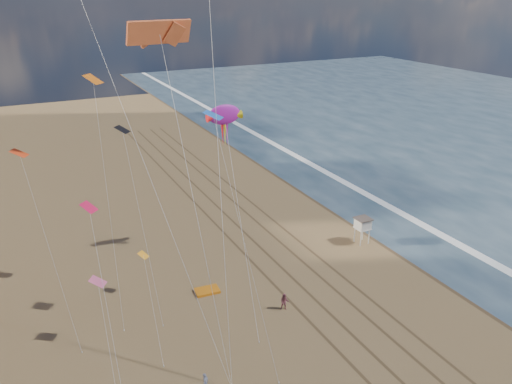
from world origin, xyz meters
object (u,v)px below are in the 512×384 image
kite_flyer_a (205,382)px  kite_flyer_b (285,302)px  lifeguard_stand (363,224)px  show_kite (224,115)px  grounded_kite (207,291)px

kite_flyer_a → kite_flyer_b: 12.42m
lifeguard_stand → show_kite: show_kite is taller
lifeguard_stand → show_kite: size_ratio=0.14×
grounded_kite → lifeguard_stand: bearing=9.2°
grounded_kite → show_kite: size_ratio=0.11×
show_kite → kite_flyer_a: 27.29m
grounded_kite → kite_flyer_a: kite_flyer_a is taller
grounded_kite → show_kite: show_kite is taller
lifeguard_stand → show_kite: 21.41m
lifeguard_stand → show_kite: (-15.38, 5.64, 13.79)m
kite_flyer_a → grounded_kite: bearing=25.4°
grounded_kite → kite_flyer_b: 8.38m
show_kite → kite_flyer_a: bearing=-117.8°
kite_flyer_a → show_kite: bearing=19.4°
show_kite → kite_flyer_b: bearing=-89.3°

